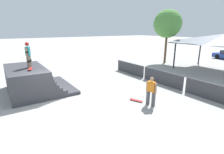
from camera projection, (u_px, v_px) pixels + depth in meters
The scene contains 8 objects.
ground_plane at pixel (57, 104), 10.07m from camera, with size 160.00×160.00×0.00m, color #A3A09B.
quarter_pipe_ramp at pixel (32, 81), 11.87m from camera, with size 4.52×4.01×1.75m.
skater_on_deck at pixel (28, 53), 11.20m from camera, with size 0.70×0.41×1.65m.
skateboard_on_deck at pixel (30, 69), 10.83m from camera, with size 0.88×0.41×0.09m.
bystander_walking at pixel (151, 90), 9.73m from camera, with size 0.67×0.31×1.66m.
skateboard_on_ground at pixel (136, 100), 10.51m from camera, with size 0.79×0.50×0.09m.
barrier_fence at pixel (162, 78), 13.63m from camera, with size 11.75×0.12×1.05m.
tree_beside_pavilion at pixel (168, 24), 21.21m from camera, with size 3.38×3.38×6.48m.
Camera 1 is at (9.49, -2.46, 4.21)m, focal length 28.00 mm.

